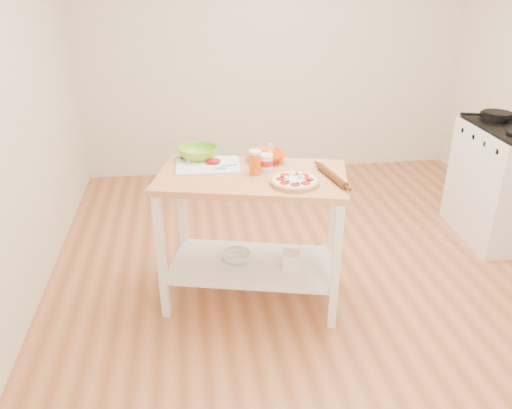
{
  "coord_description": "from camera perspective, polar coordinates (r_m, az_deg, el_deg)",
  "views": [
    {
      "loc": [
        -0.95,
        -2.94,
        2.03
      ],
      "look_at": [
        -0.55,
        -0.19,
        0.72
      ],
      "focal_mm": 35.0,
      "sensor_mm": 36.0,
      "label": 1
    }
  ],
  "objects": [
    {
      "name": "beer_pint",
      "position": [
        3.04,
        -0.11,
        4.86
      ],
      "size": [
        0.07,
        0.07,
        0.15
      ],
      "color": "#D65C11",
      "rests_on": "prep_island"
    },
    {
      "name": "pizza",
      "position": [
        2.93,
        4.45,
        2.7
      ],
      "size": [
        0.29,
        0.29,
        0.05
      ],
      "rotation": [
        0.0,
        0.0,
        -0.46
      ],
      "color": "tan",
      "rests_on": "prep_island"
    },
    {
      "name": "knife",
      "position": [
        3.33,
        -6.94,
        5.46
      ],
      "size": [
        0.27,
        0.05,
        0.01
      ],
      "rotation": [
        0.0,
        0.0,
        0.07
      ],
      "color": "silver",
      "rests_on": "cutting_board"
    },
    {
      "name": "rolling_pin",
      "position": [
        3.02,
        8.66,
        3.29
      ],
      "size": [
        0.1,
        0.35,
        0.04
      ],
      "primitive_type": "cylinder",
      "rotation": [
        1.57,
        0.0,
        0.17
      ],
      "color": "#573214",
      "rests_on": "prep_island"
    },
    {
      "name": "shelf_bin",
      "position": [
        3.29,
        4.08,
        -6.34
      ],
      "size": [
        0.13,
        0.13,
        0.11
      ],
      "primitive_type": "cube",
      "rotation": [
        0.0,
        0.0,
        -0.25
      ],
      "color": "white",
      "rests_on": "prep_island"
    },
    {
      "name": "shelf_glass_bowl",
      "position": [
        3.37,
        -2.27,
        -5.97
      ],
      "size": [
        0.27,
        0.27,
        0.06
      ],
      "primitive_type": "imported",
      "rotation": [
        0.0,
        0.0,
        -0.59
      ],
      "color": "silver",
      "rests_on": "prep_island"
    },
    {
      "name": "orange_bowl",
      "position": [
        3.27,
        1.16,
        5.48
      ],
      "size": [
        0.29,
        0.29,
        0.06
      ],
      "primitive_type": "imported",
      "rotation": [
        0.0,
        0.0,
        0.18
      ],
      "color": "#DE4A03",
      "rests_on": "prep_island"
    },
    {
      "name": "yogurt_tub",
      "position": [
        3.11,
        1.19,
        4.84
      ],
      "size": [
        0.08,
        0.08,
        0.18
      ],
      "color": "white",
      "rests_on": "prep_island"
    },
    {
      "name": "room_shell",
      "position": [
        3.17,
        9.57,
        12.42
      ],
      "size": [
        4.04,
        4.54,
        2.74
      ],
      "color": "#B66D43",
      "rests_on": "ground"
    },
    {
      "name": "cutting_board",
      "position": [
        3.21,
        -5.59,
        4.53
      ],
      "size": [
        0.41,
        0.31,
        0.04
      ],
      "rotation": [
        0.0,
        0.0,
        -0.03
      ],
      "color": "white",
      "rests_on": "prep_island"
    },
    {
      "name": "skillet",
      "position": [
        4.51,
        25.75,
        9.17
      ],
      "size": [
        0.4,
        0.26,
        0.03
      ],
      "rotation": [
        0.0,
        0.0,
        -0.32
      ],
      "color": "black",
      "rests_on": "gas_stove"
    },
    {
      "name": "spatula",
      "position": [
        3.14,
        -3.5,
        4.35
      ],
      "size": [
        0.15,
        0.08,
        0.01
      ],
      "rotation": [
        0.0,
        0.0,
        0.21
      ],
      "color": "#41C8C3",
      "rests_on": "cutting_board"
    },
    {
      "name": "gas_stove",
      "position": [
        4.54,
        27.19,
        2.25
      ],
      "size": [
        0.74,
        0.86,
        1.11
      ],
      "rotation": [
        0.0,
        0.0,
        -0.05
      ],
      "color": "white",
      "rests_on": "ground"
    },
    {
      "name": "prep_island",
      "position": [
        3.16,
        -0.45,
        -0.76
      ],
      "size": [
        1.27,
        0.89,
        0.9
      ],
      "rotation": [
        0.0,
        0.0,
        -0.25
      ],
      "color": "tan",
      "rests_on": "ground"
    },
    {
      "name": "green_bowl",
      "position": [
        3.33,
        -6.62,
        5.87
      ],
      "size": [
        0.28,
        0.28,
        0.08
      ],
      "primitive_type": "imported",
      "rotation": [
        0.0,
        0.0,
        0.07
      ],
      "color": "#77BA25",
      "rests_on": "prep_island"
    }
  ]
}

